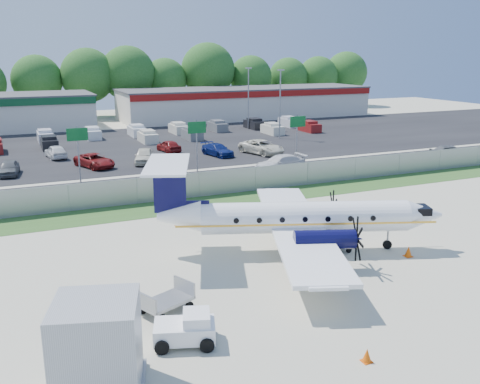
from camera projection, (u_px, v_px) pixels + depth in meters
name	position (u px, v px, depth m)	size (l,w,h in m)	color
ground	(283.00, 255.00, 30.38)	(170.00, 170.00, 0.00)	beige
grass_verge	(208.00, 203.00, 40.99)	(170.00, 4.00, 0.02)	#2D561E
access_road	(180.00, 183.00, 47.18)	(170.00, 8.00, 0.02)	black
parking_lot	(128.00, 146.00, 65.75)	(170.00, 32.00, 0.02)	black
perimeter_fence	(199.00, 185.00, 42.51)	(120.00, 0.06, 1.99)	gray
building_east	(246.00, 102.00, 94.74)	(44.40, 12.40, 5.24)	silver
sign_left	(78.00, 142.00, 46.59)	(1.80, 0.26, 5.00)	gray
sign_mid	(197.00, 135.00, 50.90)	(1.80, 0.26, 5.00)	gray
sign_right	(297.00, 128.00, 55.22)	(1.80, 0.26, 5.00)	gray
light_pole_ne	(280.00, 99.00, 70.52)	(0.90, 0.35, 9.09)	gray
light_pole_se	(248.00, 94.00, 79.36)	(0.90, 0.35, 9.09)	gray
tree_line	(87.00, 117.00, 95.83)	(112.00, 6.00, 14.00)	#225819
aircraft	(298.00, 217.00, 30.57)	(17.17, 16.71, 5.29)	white
pushback_tug	(187.00, 329.00, 21.07)	(2.73, 2.35, 1.29)	white
baggage_cart_near	(166.00, 300.00, 23.61)	(2.65, 2.17, 1.20)	gray
baggage_cart_far	(334.00, 245.00, 30.74)	(2.09, 1.44, 1.02)	gray
service_container	(98.00, 351.00, 17.81)	(3.72, 3.72, 3.31)	#A7AAAE
cone_nose	(408.00, 252.00, 30.14)	(0.43, 0.43, 0.62)	#DD5006
cone_port_wing	(367.00, 356.00, 19.86)	(0.38, 0.38, 0.54)	#DD5006
cone_starboard_wing	(178.00, 222.00, 35.40)	(0.43, 0.43, 0.61)	#DD5006
road_car_mid	(280.00, 171.00, 52.17)	(2.15, 5.28, 1.53)	silver
road_car_east	(450.00, 159.00, 58.04)	(1.83, 4.55, 1.55)	#595B5E
parked_car_a	(10.00, 175.00, 50.27)	(1.66, 4.13, 1.41)	#595B5E
parked_car_b	(95.00, 167.00, 53.73)	(2.30, 4.99, 1.39)	maroon
parked_car_c	(145.00, 163.00, 55.74)	(1.86, 4.62, 1.58)	beige
parked_car_d	(218.00, 156.00, 59.75)	(1.89, 4.65, 1.35)	navy
parked_car_e	(262.00, 154.00, 60.85)	(2.64, 5.73, 1.59)	beige
parked_car_f	(56.00, 158.00, 58.41)	(1.73, 4.30, 1.47)	silver
parked_car_g	(169.00, 152.00, 62.14)	(1.65, 4.11, 1.40)	maroon
far_parking_rows	(120.00, 141.00, 70.18)	(56.00, 10.00, 1.60)	gray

